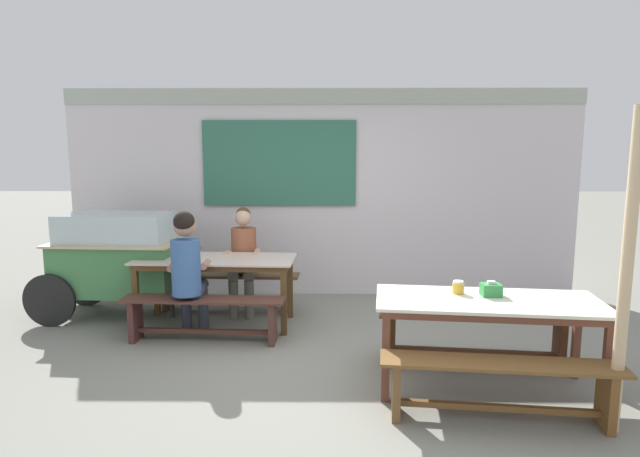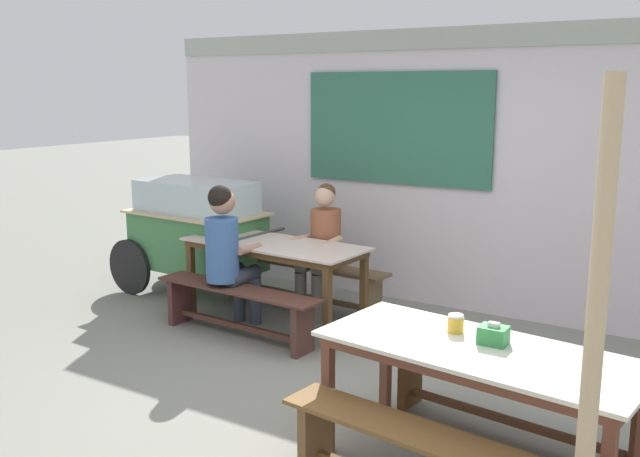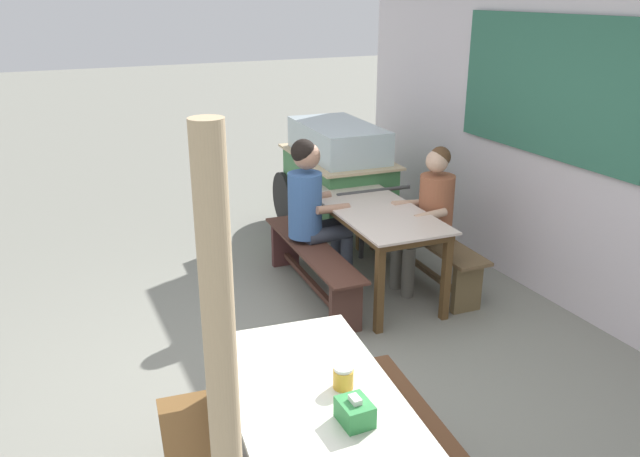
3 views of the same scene
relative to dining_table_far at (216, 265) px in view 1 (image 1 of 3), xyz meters
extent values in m
plane|color=gray|center=(1.19, -1.21, -0.68)|extent=(40.00, 40.00, 0.00)
cube|color=silver|center=(1.19, 1.32, 0.58)|extent=(6.68, 0.12, 2.51)
cube|color=#326B54|center=(0.61, 1.23, 1.08)|extent=(1.99, 0.03, 1.10)
cube|color=#A8B2A6|center=(1.19, 1.34, 1.93)|extent=(6.68, 0.20, 0.20)
cube|color=beige|center=(0.00, 0.00, 0.07)|extent=(1.77, 0.79, 0.02)
cube|color=#543A1E|center=(0.00, 0.00, 0.03)|extent=(1.69, 0.73, 0.06)
cube|color=#543A1E|center=(0.80, 0.25, -0.34)|extent=(0.06, 0.06, 0.68)
cube|color=#543A1E|center=(0.77, -0.33, -0.34)|extent=(0.06, 0.06, 0.68)
cube|color=#543A1E|center=(-0.77, 0.33, -0.34)|extent=(0.06, 0.06, 0.68)
cube|color=#543A1E|center=(-0.80, -0.25, -0.34)|extent=(0.06, 0.06, 0.68)
cube|color=silver|center=(2.50, -1.57, 0.06)|extent=(1.84, 0.94, 0.03)
cube|color=brown|center=(2.50, -1.57, 0.02)|extent=(1.75, 0.87, 0.06)
cube|color=brown|center=(3.33, -1.35, -0.34)|extent=(0.07, 0.07, 0.67)
cube|color=brown|center=(3.26, -1.97, -0.34)|extent=(0.07, 0.07, 0.67)
cube|color=brown|center=(1.74, -1.17, -0.34)|extent=(0.07, 0.07, 0.67)
cube|color=brown|center=(1.67, -1.79, -0.34)|extent=(0.07, 0.07, 0.67)
cube|color=brown|center=(0.03, 0.53, -0.24)|extent=(1.74, 0.38, 0.03)
cube|color=brown|center=(0.77, 0.49, -0.47)|extent=(0.07, 0.26, 0.42)
cube|color=brown|center=(-0.72, 0.56, -0.47)|extent=(0.07, 0.26, 0.42)
cube|color=brown|center=(0.03, 0.53, -0.57)|extent=(1.45, 0.12, 0.04)
cube|color=#4A2B22|center=(-0.03, -0.53, -0.24)|extent=(1.66, 0.38, 0.02)
cube|color=#4E3128|center=(0.68, -0.56, -0.46)|extent=(0.07, 0.26, 0.43)
cube|color=#4C2928|center=(-0.73, -0.49, -0.46)|extent=(0.07, 0.26, 0.43)
cube|color=#4A2B22|center=(-0.03, -0.53, -0.57)|extent=(1.37, 0.11, 0.04)
cube|color=brown|center=(2.56, -1.05, -0.24)|extent=(1.74, 0.46, 0.02)
cube|color=brown|center=(3.30, -1.13, -0.46)|extent=(0.09, 0.23, 0.43)
cube|color=#533419|center=(1.82, -0.96, -0.46)|extent=(0.09, 0.23, 0.43)
cube|color=brown|center=(2.56, -1.05, -0.57)|extent=(1.44, 0.21, 0.04)
cube|color=brown|center=(2.44, -2.10, -0.24)|extent=(1.71, 0.48, 0.02)
cube|color=brown|center=(3.16, -2.18, -0.47)|extent=(0.09, 0.26, 0.43)
cube|color=brown|center=(1.72, -2.02, -0.47)|extent=(0.09, 0.26, 0.43)
cube|color=brown|center=(2.44, -2.10, -0.57)|extent=(1.40, 0.20, 0.04)
cube|color=#407C47|center=(-1.18, 0.28, -0.10)|extent=(1.38, 0.80, 0.58)
cube|color=silver|center=(-1.18, 0.28, 0.36)|extent=(1.24, 0.72, 0.34)
cube|color=tan|center=(-1.18, 0.28, 0.20)|extent=(1.46, 0.89, 0.02)
cylinder|color=black|center=(-1.78, 0.70, -0.38)|extent=(0.59, 0.08, 0.59)
cylinder|color=black|center=(-1.82, -0.08, -0.38)|extent=(0.59, 0.08, 0.59)
cylinder|color=#333333|center=(-0.57, 0.24, -0.53)|extent=(0.05, 0.05, 0.29)
cylinder|color=#3F3F3F|center=(-0.33, 0.23, 0.08)|extent=(0.08, 0.73, 0.04)
cylinder|color=#5F5D54|center=(0.15, 0.20, -0.45)|extent=(0.11, 0.11, 0.45)
cylinder|color=#5F5D54|center=(0.33, 0.21, -0.45)|extent=(0.11, 0.11, 0.45)
cylinder|color=#5F5D54|center=(0.15, 0.36, -0.18)|extent=(0.14, 0.35, 0.13)
cylinder|color=#5F5D54|center=(0.33, 0.36, -0.18)|extent=(0.14, 0.35, 0.13)
cylinder|color=brown|center=(0.23, 0.52, 0.07)|extent=(0.30, 0.30, 0.52)
sphere|color=tan|center=(0.24, 0.50, 0.46)|extent=(0.19, 0.19, 0.19)
sphere|color=#4C331E|center=(0.23, 0.53, 0.49)|extent=(0.18, 0.18, 0.18)
cylinder|color=tan|center=(0.07, 0.33, 0.06)|extent=(0.08, 0.31, 0.10)
cylinder|color=tan|center=(0.41, 0.34, 0.06)|extent=(0.08, 0.31, 0.09)
cylinder|color=#333A47|center=(-0.12, -0.15, -0.45)|extent=(0.11, 0.11, 0.45)
cylinder|color=#333A47|center=(-0.30, -0.16, -0.45)|extent=(0.11, 0.11, 0.45)
cylinder|color=#333A47|center=(-0.11, -0.33, -0.18)|extent=(0.15, 0.41, 0.13)
cylinder|color=#333A47|center=(-0.29, -0.34, -0.18)|extent=(0.15, 0.41, 0.13)
cylinder|color=#3A609C|center=(-0.18, -0.52, 0.09)|extent=(0.29, 0.29, 0.56)
sphere|color=#A87960|center=(-0.19, -0.50, 0.51)|extent=(0.23, 0.23, 0.23)
sphere|color=black|center=(-0.18, -0.53, 0.55)|extent=(0.21, 0.21, 0.21)
cylinder|color=#A87960|center=(-0.03, -0.33, 0.08)|extent=(0.09, 0.31, 0.09)
cylinder|color=#A87960|center=(-0.36, -0.35, 0.08)|extent=(0.09, 0.31, 0.09)
cube|color=#328B44|center=(2.55, -1.48, 0.13)|extent=(0.15, 0.13, 0.10)
cube|color=white|center=(2.55, -1.48, 0.19)|extent=(0.06, 0.04, 0.02)
cylinder|color=gold|center=(2.30, -1.41, 0.12)|extent=(0.10, 0.10, 0.09)
cylinder|color=white|center=(2.30, -1.41, 0.18)|extent=(0.09, 0.09, 0.02)
cylinder|color=#CCAF85|center=(3.20, -2.21, 0.43)|extent=(0.08, 0.08, 2.21)
camera|label=1|loc=(1.20, -5.62, 1.25)|focal=29.48mm
camera|label=2|loc=(3.71, -5.14, 1.48)|focal=39.72mm
camera|label=3|loc=(4.54, -2.55, 1.79)|focal=36.01mm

